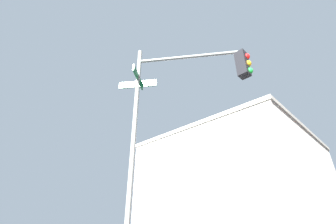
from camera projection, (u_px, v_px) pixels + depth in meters
name	position (u px, v px, depth m)	size (l,w,h in m)	color
traffic_signal_near	(185.00, 95.00, 5.94)	(3.05, 2.35, 5.93)	slate
building_stucco	(240.00, 187.00, 28.62)	(18.70, 20.56, 11.13)	beige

